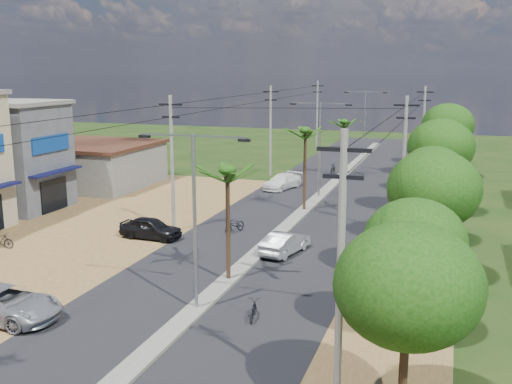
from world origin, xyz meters
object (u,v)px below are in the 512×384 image
(car_parked_dark, at_px, (151,228))
(car_parked_silver, at_px, (3,304))
(car_silver_mid, at_px, (285,243))
(moto_rider_east, at_px, (253,311))
(car_white_far, at_px, (282,182))

(car_parked_dark, bearing_deg, car_parked_silver, -177.30)
(car_silver_mid, relative_size, moto_rider_east, 2.58)
(car_white_far, xyz_separation_m, car_parked_dark, (-3.53, -18.08, 0.03))
(car_parked_silver, height_order, car_parked_dark, car_parked_silver)
(car_white_far, distance_m, car_parked_silver, 31.52)
(car_white_far, relative_size, car_parked_silver, 0.87)
(car_parked_silver, bearing_deg, car_silver_mid, -33.64)
(car_silver_mid, height_order, car_parked_silver, car_parked_silver)
(car_parked_silver, bearing_deg, moto_rider_east, -70.19)
(car_white_far, bearing_deg, car_parked_dark, -84.05)
(car_silver_mid, distance_m, car_white_far, 19.22)
(car_parked_dark, relative_size, moto_rider_east, 2.61)
(car_parked_dark, distance_m, moto_rider_east, 14.17)
(car_parked_silver, xyz_separation_m, car_parked_dark, (0.00, 13.24, -0.04))
(car_parked_silver, relative_size, car_parked_dark, 1.30)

